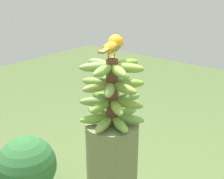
% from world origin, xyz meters
% --- Properties ---
extents(banana_bunch, '(0.26, 0.26, 0.27)m').
position_xyz_m(banana_bunch, '(-0.00, 0.00, 1.05)').
color(banana_bunch, brown).
rests_on(banana_bunch, banana_tree).
extents(perched_bird, '(0.08, 0.19, 0.08)m').
position_xyz_m(perched_bird, '(-0.01, 0.02, 1.24)').
color(perched_bird, '#C68933').
rests_on(perched_bird, banana_bunch).
extents(tropical_shrub, '(0.41, 0.41, 0.46)m').
position_xyz_m(tropical_shrub, '(-0.88, 0.13, 0.25)').
color(tropical_shrub, brown).
rests_on(tropical_shrub, ground).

